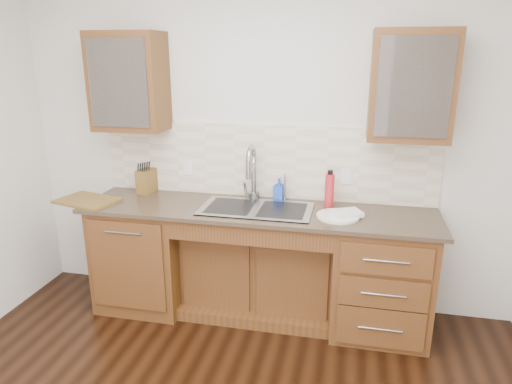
% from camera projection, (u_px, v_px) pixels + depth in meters
% --- Properties ---
extents(wall_back, '(4.00, 0.10, 2.70)m').
position_uv_depth(wall_back, '(266.00, 142.00, 3.68)').
color(wall_back, silver).
rests_on(wall_back, ground).
extents(base_cabinet_left, '(0.70, 0.62, 0.88)m').
position_uv_depth(base_cabinet_left, '(146.00, 253.00, 3.80)').
color(base_cabinet_left, '#593014').
rests_on(base_cabinet_left, ground).
extents(base_cabinet_center, '(1.20, 0.44, 0.70)m').
position_uv_depth(base_cabinet_center, '(259.00, 269.00, 3.72)').
color(base_cabinet_center, '#593014').
rests_on(base_cabinet_center, ground).
extents(base_cabinet_right, '(0.70, 0.62, 0.88)m').
position_uv_depth(base_cabinet_right, '(381.00, 276.00, 3.42)').
color(base_cabinet_right, '#593014').
rests_on(base_cabinet_right, ground).
extents(countertop, '(2.70, 0.65, 0.03)m').
position_uv_depth(countertop, '(257.00, 211.00, 3.46)').
color(countertop, '#84705B').
rests_on(countertop, base_cabinet_left).
extents(backsplash, '(2.70, 0.02, 0.59)m').
position_uv_depth(backsplash, '(265.00, 161.00, 3.66)').
color(backsplash, beige).
rests_on(backsplash, wall_back).
extents(sink, '(0.84, 0.46, 0.19)m').
position_uv_depth(sink, '(256.00, 220.00, 3.47)').
color(sink, '#9E9EA5').
rests_on(sink, countertop).
extents(faucet, '(0.04, 0.04, 0.40)m').
position_uv_depth(faucet, '(254.00, 176.00, 3.61)').
color(faucet, '#999993').
rests_on(faucet, countertop).
extents(filter_tap, '(0.02, 0.02, 0.24)m').
position_uv_depth(filter_tap, '(285.00, 187.00, 3.60)').
color(filter_tap, '#999993').
rests_on(filter_tap, countertop).
extents(upper_cabinet_left, '(0.55, 0.34, 0.75)m').
position_uv_depth(upper_cabinet_left, '(129.00, 82.00, 3.54)').
color(upper_cabinet_left, '#593014').
rests_on(upper_cabinet_left, wall_back).
extents(upper_cabinet_right, '(0.55, 0.34, 0.75)m').
position_uv_depth(upper_cabinet_right, '(411.00, 86.00, 3.12)').
color(upper_cabinet_right, '#593014').
rests_on(upper_cabinet_right, wall_back).
extents(outlet_left, '(0.08, 0.01, 0.12)m').
position_uv_depth(outlet_left, '(188.00, 168.00, 3.81)').
color(outlet_left, white).
rests_on(outlet_left, backsplash).
extents(outlet_right, '(0.08, 0.01, 0.12)m').
position_uv_depth(outlet_right, '(346.00, 177.00, 3.55)').
color(outlet_right, white).
rests_on(outlet_right, backsplash).
extents(soap_bottle, '(0.09, 0.09, 0.17)m').
position_uv_depth(soap_bottle, '(279.00, 189.00, 3.65)').
color(soap_bottle, blue).
rests_on(soap_bottle, countertop).
extents(water_bottle, '(0.09, 0.09, 0.26)m').
position_uv_depth(water_bottle, '(329.00, 191.00, 3.46)').
color(water_bottle, red).
rests_on(water_bottle, countertop).
extents(plate, '(0.34, 0.34, 0.02)m').
position_uv_depth(plate, '(338.00, 216.00, 3.27)').
color(plate, white).
rests_on(plate, countertop).
extents(dish_towel, '(0.25, 0.23, 0.03)m').
position_uv_depth(dish_towel, '(347.00, 213.00, 3.27)').
color(dish_towel, silver).
rests_on(dish_towel, plate).
extents(knife_block, '(0.13, 0.19, 0.20)m').
position_uv_depth(knife_block, '(147.00, 181.00, 3.84)').
color(knife_block, olive).
rests_on(knife_block, countertop).
extents(cutting_board, '(0.52, 0.42, 0.02)m').
position_uv_depth(cutting_board, '(87.00, 201.00, 3.61)').
color(cutting_board, '#A78A53').
rests_on(cutting_board, countertop).
extents(cup_left_a, '(0.16, 0.16, 0.09)m').
position_uv_depth(cup_left_a, '(121.00, 89.00, 3.58)').
color(cup_left_a, white).
rests_on(cup_left_a, upper_cabinet_left).
extents(cup_left_b, '(0.11, 0.11, 0.09)m').
position_uv_depth(cup_left_b, '(139.00, 89.00, 3.54)').
color(cup_left_b, white).
rests_on(cup_left_b, upper_cabinet_left).
extents(cup_right_a, '(0.14, 0.14, 0.10)m').
position_uv_depth(cup_right_a, '(401.00, 93.00, 3.15)').
color(cup_right_a, white).
rests_on(cup_right_a, upper_cabinet_right).
extents(cup_right_b, '(0.14, 0.14, 0.10)m').
position_uv_depth(cup_right_b, '(426.00, 94.00, 3.12)').
color(cup_right_b, silver).
rests_on(cup_right_b, upper_cabinet_right).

